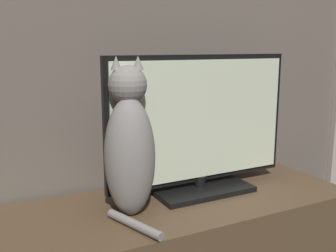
% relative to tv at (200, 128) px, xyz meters
% --- Properties ---
extents(tv, '(0.75, 0.23, 0.52)m').
position_rel_tv_xyz_m(tv, '(0.00, 0.00, 0.00)').
color(tv, black).
rests_on(tv, tv_stand).
extents(cat, '(0.20, 0.33, 0.52)m').
position_rel_tv_xyz_m(cat, '(-0.32, -0.08, -0.02)').
color(cat, gray).
rests_on(cat, tv_stand).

